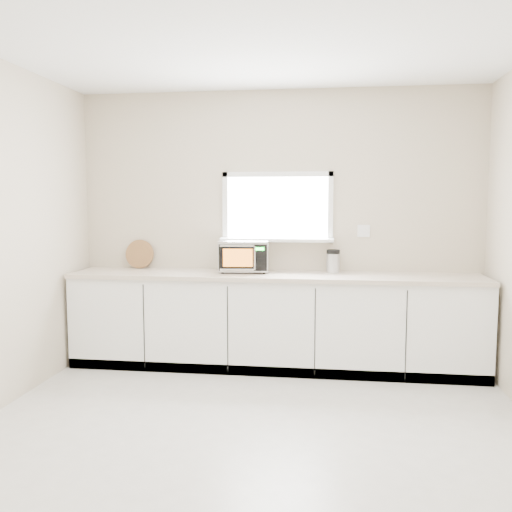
# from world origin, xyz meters

# --- Properties ---
(ground) EXTENTS (4.00, 4.00, 0.00)m
(ground) POSITION_xyz_m (0.00, 0.00, 0.00)
(ground) COLOR beige
(ground) RESTS_ON ground
(back_wall) EXTENTS (4.00, 0.17, 2.70)m
(back_wall) POSITION_xyz_m (0.00, 2.00, 1.36)
(back_wall) COLOR #C3B69B
(back_wall) RESTS_ON ground
(cabinets) EXTENTS (3.92, 0.60, 0.88)m
(cabinets) POSITION_xyz_m (0.00, 1.70, 0.44)
(cabinets) COLOR white
(cabinets) RESTS_ON ground
(countertop) EXTENTS (3.92, 0.64, 0.04)m
(countertop) POSITION_xyz_m (0.00, 1.69, 0.90)
(countertop) COLOR beige
(countertop) RESTS_ON cabinets
(microwave) EXTENTS (0.51, 0.41, 0.31)m
(microwave) POSITION_xyz_m (-0.31, 1.81, 1.08)
(microwave) COLOR black
(microwave) RESTS_ON countertop
(knife_block) EXTENTS (0.12, 0.21, 0.29)m
(knife_block) POSITION_xyz_m (-0.42, 1.81, 1.04)
(knife_block) COLOR #412E17
(knife_block) RESTS_ON countertop
(cutting_board) EXTENTS (0.30, 0.07, 0.29)m
(cutting_board) POSITION_xyz_m (-1.42, 1.94, 1.07)
(cutting_board) COLOR olive
(cutting_board) RESTS_ON countertop
(coffee_grinder) EXTENTS (0.14, 0.14, 0.23)m
(coffee_grinder) POSITION_xyz_m (0.56, 1.85, 1.03)
(coffee_grinder) COLOR #B7B9BF
(coffee_grinder) RESTS_ON countertop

